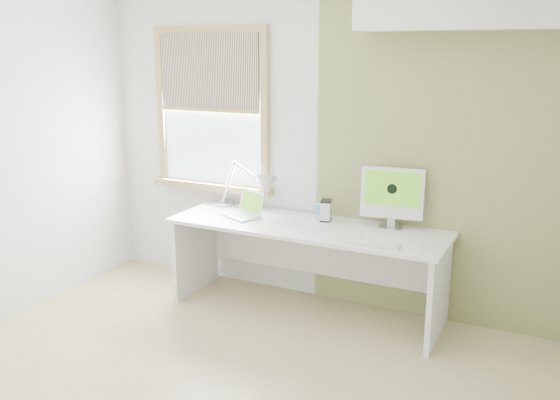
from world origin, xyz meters
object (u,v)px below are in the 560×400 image
Objects in this scene: external_drive at (326,210)px; imac at (392,194)px; desk at (309,247)px; desk_lamp at (257,188)px; laptop at (246,210)px.

imac is at bearing 4.55° from external_drive.
desk_lamp is at bearing 170.12° from desk.
desk_lamp is 0.21m from laptop.
imac is at bearing 15.91° from desk.
external_drive is 0.55m from imac.
desk_lamp reaches higher than desk.
imac is at bearing 4.14° from desk_lamp.
desk is 6.05× the size of laptop.
laptop reaches higher than external_drive.
imac reaches higher than external_drive.
desk_lamp is at bearing -175.86° from imac.
laptop is at bearing -175.72° from desk.
imac is (1.13, 0.08, 0.05)m from desk_lamp.
external_drive is (0.08, 0.13, 0.28)m from desk.
desk_lamp reaches higher than external_drive.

